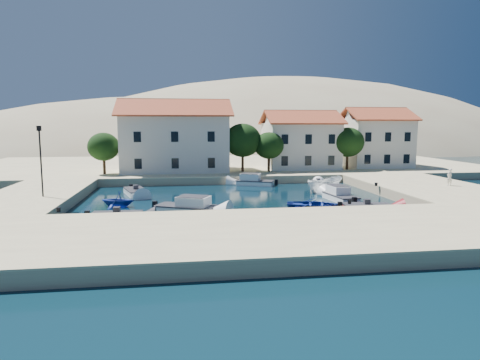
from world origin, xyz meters
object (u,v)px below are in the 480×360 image
building_right (375,137)px  rowboat_south (314,208)px  boat_east (325,192)px  cabin_cruiser_south (186,207)px  lamppost (40,154)px  cabin_cruiser_east (341,196)px  building_mid (300,139)px  building_left (175,135)px  pedestrian (450,177)px

building_right → rowboat_south: (-17.85, -25.77, -5.47)m
boat_east → cabin_cruiser_south: bearing=97.0°
lamppost → boat_east: size_ratio=1.33×
cabin_cruiser_east → boat_east: cabin_cruiser_east is taller
cabin_cruiser_south → building_mid: bearing=81.8°
boat_east → building_left: bearing=23.8°
building_left → pedestrian: 34.28m
lamppost → pedestrian: bearing=1.7°
cabin_cruiser_south → cabin_cruiser_east: (14.90, 3.43, 0.00)m
building_left → rowboat_south: building_left is taller
building_left → cabin_cruiser_south: 24.58m
building_mid → rowboat_south: size_ratio=2.24×
building_right → cabin_cruiser_south: size_ratio=1.75×
boat_east → pedestrian: pedestrian is taller
building_left → building_right: bearing=3.8°
building_right → cabin_cruiser_east: size_ratio=2.01×
lamppost → pedestrian: size_ratio=3.47×
pedestrian → cabin_cruiser_east: bearing=-5.3°
building_left → lamppost: 23.10m
building_right → rowboat_south: 31.82m
building_mid → building_right: bearing=4.8°
rowboat_south → pedestrian: bearing=-57.8°
building_mid → building_right: size_ratio=1.11×
building_left → cabin_cruiser_east: 26.51m
building_mid → cabin_cruiser_east: bearing=-95.6°
building_right → pedestrian: building_right is taller
cabin_cruiser_south → pedestrian: (27.37, 5.12, 1.42)m
cabin_cruiser_east → boat_east: 5.38m
building_left → boat_east: 22.94m
boat_east → pedestrian: 12.88m
building_right → rowboat_south: bearing=-124.7°
lamppost → cabin_cruiser_east: 27.72m
building_left → boat_east: (16.15, -15.16, -5.94)m
boat_east → pedestrian: (12.20, -3.67, 1.90)m
lamppost → pedestrian: lamppost is taller
pedestrian → rowboat_south: bearing=4.0°
building_mid → cabin_cruiser_east: 22.13m
cabin_cruiser_east → pedestrian: (12.47, 1.68, 1.42)m
rowboat_south → cabin_cruiser_east: cabin_cruiser_east is taller
cabin_cruiser_east → building_right: bearing=-37.9°
cabin_cruiser_south → cabin_cruiser_east: same height
cabin_cruiser_south → rowboat_south: bearing=27.0°
building_mid → building_left: bearing=-176.8°
building_left → cabin_cruiser_east: size_ratio=3.12×
building_left → cabin_cruiser_south: size_ratio=2.73×
building_mid → boat_east: size_ratio=2.24×
rowboat_south → cabin_cruiser_south: bearing=106.2°
cabin_cruiser_east → lamppost: bearing=83.1°
cabin_cruiser_south → building_left: bearing=118.4°
cabin_cruiser_south → rowboat_south: cabin_cruiser_south is taller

